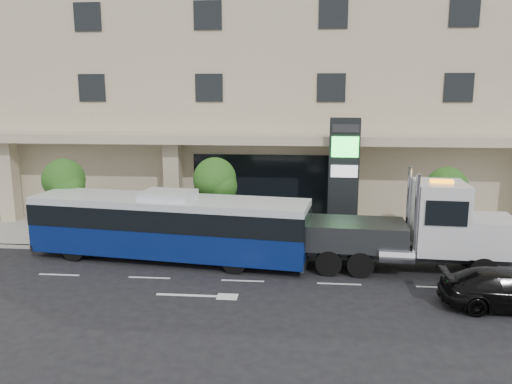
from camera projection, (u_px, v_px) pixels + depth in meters
The scene contains 11 objects.
ground at pixel (246, 268), 22.33m from camera, with size 120.00×120.00×0.00m, color black.
sidewalk at pixel (256, 235), 27.20m from camera, with size 120.00×6.00×0.15m, color gray.
curb at pixel (251, 253), 24.27m from camera, with size 120.00×0.30×0.15m, color gray.
convention_center at pixel (269, 60), 35.43m from camera, with size 60.00×17.60×20.00m.
tree_left at pixel (64, 183), 26.09m from camera, with size 2.27×2.20×4.22m.
tree_mid at pixel (215, 182), 25.37m from camera, with size 2.28×2.20×4.38m.
tree_right at pixel (447, 190), 24.42m from camera, with size 2.10×2.00×4.04m.
city_bus at pixel (169, 225), 23.21m from camera, with size 13.23×4.40×3.29m.
tow_truck at pixel (417, 231), 21.61m from camera, with size 9.97×2.98×4.52m.
black_sedan at pixel (509, 290), 18.09m from camera, with size 1.99×4.89×1.42m, color black.
signage_pylon at pixel (343, 177), 26.17m from camera, with size 1.61×0.67×6.32m.
Camera 1 is at (2.30, -21.10, 7.76)m, focal length 35.00 mm.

